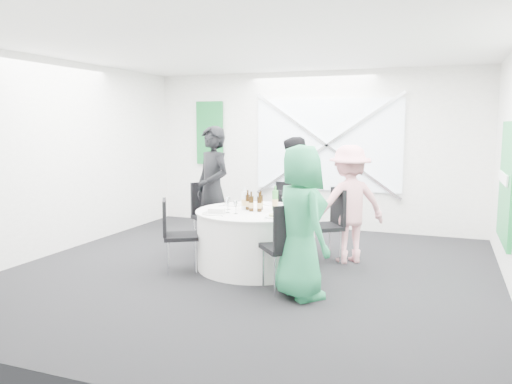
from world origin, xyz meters
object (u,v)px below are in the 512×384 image
(green_water_bottle, at_px, (275,201))
(chair_front_left, at_px, (174,229))
(chair_back, at_px, (286,210))
(person_woman_pink, at_px, (349,204))
(chair_back_left, at_px, (208,210))
(person_man_back_left, at_px, (213,190))
(clear_water_bottle, at_px, (245,201))
(person_man_back, at_px, (293,193))
(person_woman_green, at_px, (301,222))
(banquet_table, at_px, (256,239))
(chair_back_right, at_px, (329,219))
(chair_front_right, at_px, (288,241))

(green_water_bottle, bearing_deg, chair_front_left, -151.55)
(chair_back, bearing_deg, green_water_bottle, -77.65)
(chair_back, relative_size, person_woman_pink, 0.63)
(chair_back_left, bearing_deg, person_man_back_left, -102.85)
(chair_back_left, relative_size, clear_water_bottle, 3.37)
(person_man_back, relative_size, person_woman_green, 1.02)
(chair_back_left, distance_m, person_man_back_left, 0.41)
(banquet_table, bearing_deg, chair_front_left, -149.68)
(chair_front_left, bearing_deg, chair_back_left, -24.24)
(chair_back_right, bearing_deg, person_man_back, -164.18)
(chair_back_right, distance_m, person_man_back, 0.90)
(person_man_back_left, relative_size, person_woman_green, 1.11)
(chair_front_left, height_order, person_woman_green, person_woman_green)
(chair_back, bearing_deg, person_woman_green, -65.63)
(chair_back_right, bearing_deg, banquet_table, -90.00)
(chair_back_left, distance_m, person_man_back, 1.30)
(chair_back_left, bearing_deg, chair_back, -34.75)
(chair_front_left, height_order, person_woman_pink, person_woman_pink)
(green_water_bottle, distance_m, clear_water_bottle, 0.40)
(chair_back, relative_size, clear_water_bottle, 3.36)
(chair_front_right, relative_size, clear_water_bottle, 3.40)
(person_woman_pink, relative_size, clear_water_bottle, 5.37)
(banquet_table, xyz_separation_m, chair_front_right, (0.68, -0.81, 0.21))
(banquet_table, bearing_deg, chair_front_right, -49.82)
(chair_back, height_order, chair_back_left, chair_back_left)
(person_man_back_left, distance_m, person_woman_pink, 1.96)
(person_man_back, bearing_deg, chair_back, -76.86)
(chair_front_left, bearing_deg, chair_back_right, -87.43)
(banquet_table, xyz_separation_m, chair_front_left, (-0.91, -0.53, 0.16))
(person_man_back, bearing_deg, banquet_table, 0.00)
(chair_front_right, relative_size, green_water_bottle, 3.14)
(chair_back_right, bearing_deg, chair_back_left, -128.92)
(person_woman_pink, height_order, person_woman_green, person_woman_green)
(person_woman_green, bearing_deg, chair_front_right, 23.51)
(chair_front_left, relative_size, person_woman_pink, 0.58)
(banquet_table, xyz_separation_m, person_woman_pink, (1.07, 0.71, 0.42))
(chair_front_right, height_order, person_woman_pink, person_woman_pink)
(banquet_table, relative_size, chair_front_left, 1.68)
(chair_front_right, xyz_separation_m, clear_water_bottle, (-0.84, 0.81, 0.28))
(chair_front_left, relative_size, green_water_bottle, 2.89)
(chair_front_left, distance_m, person_man_back, 2.00)
(chair_back, xyz_separation_m, chair_back_left, (-1.10, -0.42, 0.00))
(banquet_table, distance_m, person_man_back_left, 1.16)
(banquet_table, distance_m, chair_front_left, 1.07)
(chair_back, xyz_separation_m, person_woman_green, (0.79, -2.01, 0.24))
(chair_front_right, distance_m, chair_front_left, 1.62)
(chair_back, xyz_separation_m, person_man_back_left, (-0.93, -0.60, 0.33))
(person_man_back_left, bearing_deg, banquet_table, 0.00)
(person_woman_green, relative_size, clear_water_bottle, 5.58)
(person_woman_green, bearing_deg, chair_back, -22.54)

